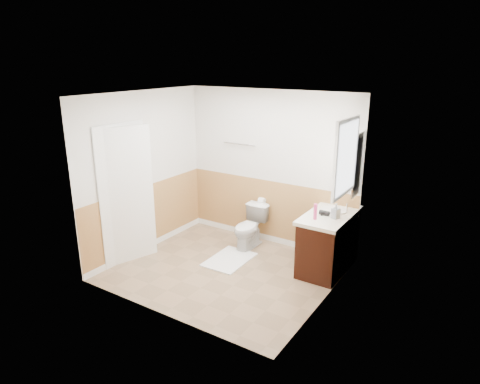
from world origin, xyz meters
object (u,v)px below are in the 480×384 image
Objects in this scene: vanity_cabinet at (328,243)px; lotion_bottle at (315,212)px; toilet at (249,227)px; soap_dispenser at (336,211)px; bath_mat at (229,260)px.

vanity_cabinet is 5.00× the size of lotion_bottle.
toilet is 3.23× the size of soap_dispenser.
lotion_bottle reaches higher than soap_dispenser.
lotion_bottle reaches higher than toilet.
vanity_cabinet is (1.35, -0.02, 0.06)m from toilet.
vanity_cabinet is at bearing 72.51° from lotion_bottle.
vanity_cabinet is 0.65m from lotion_bottle.
lotion_bottle is at bearing 11.26° from bath_mat.
soap_dispenser is (1.47, 0.44, 0.95)m from bath_mat.
soap_dispenser is (1.47, -0.15, 0.62)m from toilet.
toilet is 3.09× the size of lotion_bottle.
soap_dispenser reaches higher than bath_mat.
toilet is at bearing 174.28° from soap_dispenser.
soap_dispenser reaches higher than vanity_cabinet.
bath_mat is at bearing -168.74° from lotion_bottle.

